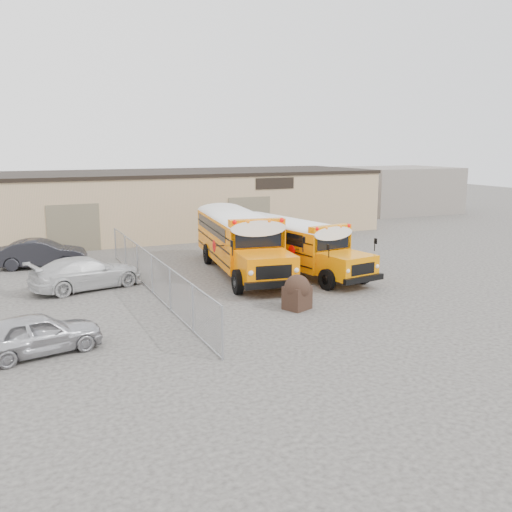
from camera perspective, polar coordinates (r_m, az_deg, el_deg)
name	(u,v)px	position (r m, az deg, el deg)	size (l,w,h in m)	color
ground	(300,295)	(25.87, 4.41, -3.89)	(120.00, 120.00, 0.00)	#353330
warehouse	(175,202)	(43.81, -8.13, 5.40)	(30.20, 10.20, 4.67)	tan
chainlink_fence	(152,274)	(26.28, -10.35, -1.77)	(0.07, 18.07, 1.81)	#96999E
distant_building_right	(398,190)	(58.51, 14.06, 6.45)	(10.00, 8.00, 4.40)	gray
school_bus_left	(214,220)	(36.71, -4.25, 3.60)	(4.25, 11.39, 3.25)	#FF7C00
school_bus_right	(236,227)	(35.06, -2.00, 2.88)	(3.92, 9.98, 2.85)	orange
tarp_bundle	(297,292)	(23.50, 4.13, -3.56)	(1.23, 1.18, 1.45)	black
car_silver	(37,334)	(19.85, -21.05, -7.25)	(1.64, 4.07, 1.39)	#B4B4B9
car_white	(86,273)	(27.87, -16.60, -1.63)	(2.12, 5.22, 1.51)	silver
car_dark	(41,254)	(33.39, -20.66, 0.22)	(1.64, 4.72, 1.55)	black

